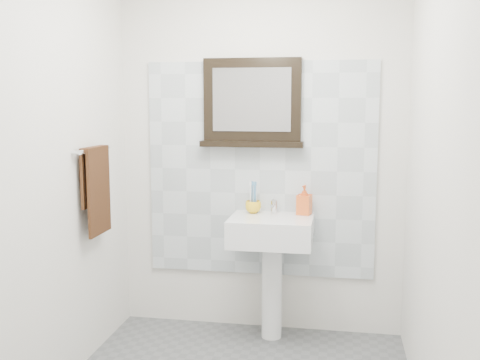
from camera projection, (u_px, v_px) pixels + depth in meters
name	position (u px, v px, depth m)	size (l,w,h in m)	color
back_wall	(260.00, 155.00, 3.93)	(2.00, 0.01, 2.50)	silver
front_wall	(163.00, 219.00, 1.79)	(2.00, 0.01, 2.50)	silver
left_wall	(49.00, 171.00, 3.03)	(0.01, 2.20, 2.50)	silver
right_wall	(435.00, 180.00, 2.69)	(0.01, 2.20, 2.50)	silver
splashback	(260.00, 170.00, 3.93)	(1.60, 0.02, 1.50)	silver
pedestal_sink	(271.00, 244.00, 3.77)	(0.55, 0.44, 0.96)	white
toothbrush_cup	(253.00, 207.00, 3.88)	(0.11, 0.11, 0.09)	yellow
toothbrushes	(254.00, 195.00, 3.86)	(0.05, 0.04, 0.21)	white
soap_dispenser	(304.00, 200.00, 3.82)	(0.09, 0.09, 0.20)	red
framed_mirror	(252.00, 105.00, 3.85)	(0.71, 0.11, 0.61)	black
towel_bar	(94.00, 150.00, 3.46)	(0.07, 0.40, 0.03)	silver
hand_towel	(96.00, 184.00, 3.49)	(0.06, 0.30, 0.55)	#341D0E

